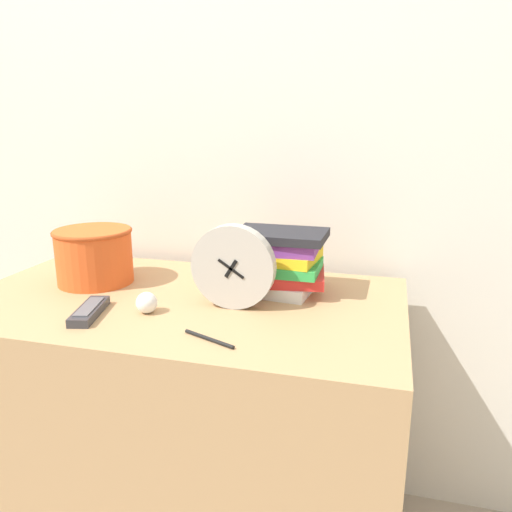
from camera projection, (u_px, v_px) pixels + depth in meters
wall_back at (226, 125)px, 1.54m from camera, size 6.00×0.04×2.40m
desk at (186, 429)px, 1.38m from camera, size 1.13×0.65×0.77m
desk_clock at (233, 267)px, 1.19m from camera, size 0.21×0.04×0.21m
book_stack at (277, 260)px, 1.32m from camera, size 0.28×0.21×0.17m
basket at (94, 254)px, 1.39m from camera, size 0.22×0.22×0.15m
tv_remote at (89, 311)px, 1.17m from camera, size 0.09×0.17×0.02m
crumpled_paper_ball at (147, 303)px, 1.18m from camera, size 0.05×0.05×0.05m
pen at (209, 339)px, 1.03m from camera, size 0.13×0.06×0.01m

